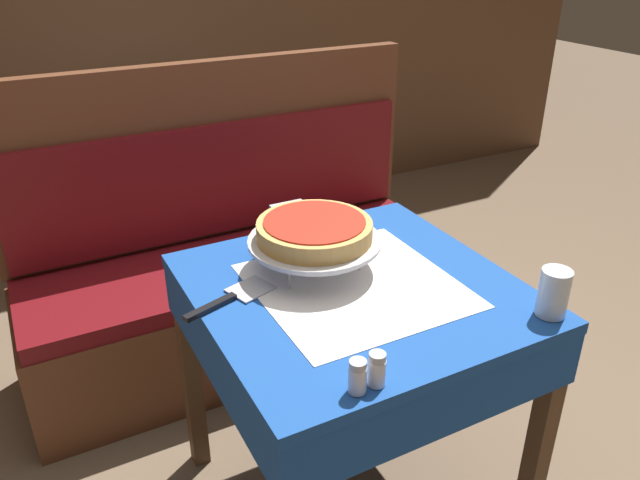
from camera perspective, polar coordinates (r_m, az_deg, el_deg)
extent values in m
cube|color=#194799|center=(1.56, 3.24, -4.66)|extent=(0.77, 0.77, 0.03)
cube|color=white|center=(1.56, 3.25, -4.16)|extent=(0.48, 0.48, 0.00)
cube|color=#194799|center=(1.61, 3.16, -7.25)|extent=(0.77, 0.77, 0.14)
cube|color=#4C331E|center=(1.77, 19.40, -17.24)|extent=(0.05, 0.05, 0.71)
cube|color=#4C331E|center=(1.94, -11.72, -11.67)|extent=(0.05, 0.05, 0.71)
cube|color=#4C331E|center=(2.17, 6.25, -6.45)|extent=(0.05, 0.05, 0.71)
cube|color=beige|center=(3.09, -14.76, 10.72)|extent=(0.67, 0.67, 0.03)
cube|color=white|center=(3.09, -14.80, 11.00)|extent=(0.42, 0.42, 0.00)
cube|color=beige|center=(3.12, -14.58, 9.23)|extent=(0.67, 0.67, 0.14)
cube|color=#4C331E|center=(2.89, -18.18, 1.18)|extent=(0.05, 0.05, 0.71)
cube|color=#4C331E|center=(3.02, -6.99, 3.53)|extent=(0.05, 0.05, 0.71)
cube|color=#4C331E|center=(3.44, -20.16, 5.01)|extent=(0.05, 0.05, 0.71)
cube|color=#4C331E|center=(3.56, -10.58, 6.90)|extent=(0.05, 0.05, 0.71)
cube|color=brown|center=(2.47, -6.99, -6.52)|extent=(1.60, 0.52, 0.38)
cube|color=#600F14|center=(2.36, -7.29, -2.00)|extent=(1.57, 0.51, 0.06)
cube|color=brown|center=(2.41, -9.78, 8.01)|extent=(1.60, 0.06, 0.67)
cube|color=#600F14|center=(2.41, -9.27, 5.46)|extent=(1.54, 0.02, 0.43)
cube|color=brown|center=(3.45, -17.02, 20.08)|extent=(6.00, 0.04, 2.40)
cylinder|color=#ADADB2|center=(1.70, -2.28, 0.11)|extent=(0.01, 0.01, 0.07)
cylinder|color=#ADADB2|center=(1.52, -2.85, -3.27)|extent=(0.01, 0.01, 0.07)
cylinder|color=#ADADB2|center=(1.61, 3.62, -1.60)|extent=(0.01, 0.01, 0.07)
cylinder|color=#ADADB2|center=(1.59, -0.50, -0.50)|extent=(0.23, 0.23, 0.01)
cylinder|color=silver|center=(1.59, -0.50, -0.31)|extent=(0.33, 0.33, 0.01)
cylinder|color=silver|center=(1.59, -0.50, -0.05)|extent=(0.34, 0.34, 0.01)
cylinder|color=tan|center=(1.57, -0.51, 0.87)|extent=(0.29, 0.29, 0.05)
cylinder|color=#B22819|center=(1.56, -0.51, 1.67)|extent=(0.26, 0.26, 0.01)
cube|color=#BCBCC1|center=(1.54, -6.37, -4.46)|extent=(0.12, 0.11, 0.00)
cube|color=black|center=(1.48, -9.98, -6.05)|extent=(0.14, 0.06, 0.01)
cylinder|color=silver|center=(1.51, 20.58, -4.53)|extent=(0.07, 0.07, 0.11)
cylinder|color=silver|center=(1.22, 3.44, -12.61)|extent=(0.04, 0.04, 0.06)
cylinder|color=#B7B7BC|center=(1.19, 3.49, -11.29)|extent=(0.03, 0.03, 0.02)
cylinder|color=silver|center=(1.23, 5.21, -11.96)|extent=(0.04, 0.04, 0.06)
cylinder|color=#B7B7BC|center=(1.21, 5.28, -10.62)|extent=(0.03, 0.03, 0.02)
cube|color=#B2B2B7|center=(1.79, -2.84, 1.91)|extent=(0.10, 0.05, 0.09)
cube|color=black|center=(3.02, -12.85, 11.18)|extent=(0.15, 0.15, 0.03)
cylinder|color=black|center=(3.00, -12.99, 12.56)|extent=(0.01, 0.01, 0.12)
cylinder|color=white|center=(3.05, -13.23, 12.50)|extent=(0.04, 0.04, 0.09)
cylinder|color=gold|center=(2.96, -12.70, 12.11)|extent=(0.04, 0.04, 0.09)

